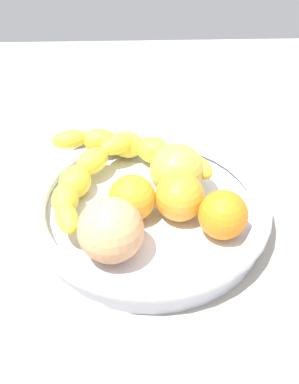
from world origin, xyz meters
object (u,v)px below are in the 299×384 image
(orange_mid_right, at_px, (132,198))
(apple_yellow, at_px, (177,170))
(orange_front, at_px, (180,197))
(banana_draped_left, at_px, (137,149))
(peach_blush, at_px, (111,230))
(banana_draped_right, at_px, (82,180))
(orange_mid_left, at_px, (223,215))
(fruit_bowl, at_px, (150,209))

(orange_mid_right, bearing_deg, apple_yellow, -141.52)
(orange_front, distance_m, orange_mid_right, 0.06)
(banana_draped_left, xyz_separation_m, orange_front, (-0.05, 0.11, 0.00))
(orange_front, bearing_deg, banana_draped_left, -64.83)
(peach_blush, bearing_deg, banana_draped_right, -68.68)
(orange_front, relative_size, orange_mid_right, 1.05)
(peach_blush, bearing_deg, orange_mid_right, -110.43)
(apple_yellow, bearing_deg, orange_mid_left, 121.45)
(fruit_bowl, height_order, orange_mid_left, orange_mid_left)
(banana_draped_left, distance_m, orange_mid_right, 0.11)
(orange_mid_left, bearing_deg, peach_blush, 12.84)
(fruit_bowl, bearing_deg, orange_mid_left, 151.99)
(fruit_bowl, height_order, apple_yellow, apple_yellow)
(orange_mid_left, relative_size, apple_yellow, 0.85)
(fruit_bowl, bearing_deg, orange_front, 161.25)
(banana_draped_right, xyz_separation_m, peach_blush, (-0.04, 0.11, 0.01))
(orange_mid_left, bearing_deg, apple_yellow, -58.55)
(banana_draped_right, distance_m, orange_mid_left, 0.19)
(orange_mid_left, bearing_deg, banana_draped_left, -54.80)
(fruit_bowl, height_order, banana_draped_left, banana_draped_left)
(fruit_bowl, xyz_separation_m, banana_draped_right, (0.09, -0.03, 0.03))
(orange_mid_left, xyz_separation_m, peach_blush, (0.14, 0.03, 0.01))
(banana_draped_right, bearing_deg, apple_yellow, -177.27)
(banana_draped_right, height_order, orange_mid_left, orange_mid_left)
(orange_mid_left, bearing_deg, orange_front, -34.11)
(orange_mid_left, xyz_separation_m, apple_yellow, (0.05, -0.08, 0.01))
(orange_front, bearing_deg, fruit_bowl, -18.75)
(orange_mid_right, bearing_deg, fruit_bowl, -152.32)
(peach_blush, distance_m, apple_yellow, 0.14)
(banana_draped_left, relative_size, orange_front, 3.64)
(banana_draped_right, height_order, peach_blush, peach_blush)
(banana_draped_right, height_order, orange_mid_right, orange_mid_right)
(banana_draped_left, relative_size, apple_yellow, 3.20)
(banana_draped_right, bearing_deg, banana_draped_left, -137.45)
(peach_blush, bearing_deg, orange_front, -142.71)
(fruit_bowl, height_order, peach_blush, peach_blush)
(orange_mid_left, relative_size, orange_mid_right, 1.01)
(orange_front, bearing_deg, banana_draped_right, -18.59)
(banana_draped_left, bearing_deg, banana_draped_right, 42.55)
(fruit_bowl, xyz_separation_m, orange_front, (-0.04, 0.01, 0.03))
(fruit_bowl, bearing_deg, orange_mid_right, 27.68)
(banana_draped_left, xyz_separation_m, banana_draped_right, (0.08, 0.07, -0.00))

